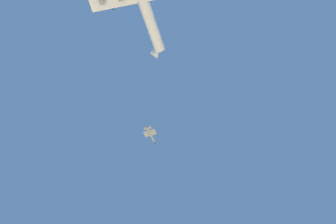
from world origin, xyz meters
name	(u,v)px	position (x,y,z in m)	size (l,w,h in m)	color
chase_jet_left_wing	(151,135)	(44.24, -4.20, 145.01)	(9.65, 14.85, 4.00)	#999EA3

